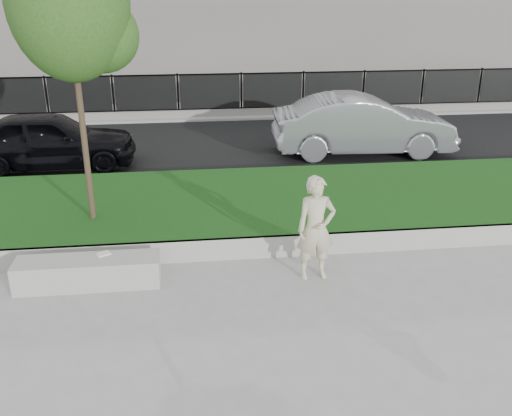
{
  "coord_description": "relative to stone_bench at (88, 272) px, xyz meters",
  "views": [
    {
      "loc": [
        -0.3,
        -7.93,
        4.56
      ],
      "look_at": [
        0.81,
        1.2,
        0.88
      ],
      "focal_mm": 40.0,
      "sensor_mm": 36.0,
      "label": 1
    }
  ],
  "objects": [
    {
      "name": "street",
      "position": [
        1.99,
        8.1,
        -0.21
      ],
      "size": [
        34.0,
        7.0,
        0.04
      ],
      "primitive_type": "cube",
      "color": "black",
      "rests_on": "ground"
    },
    {
      "name": "young_tree",
      "position": [
        -0.1,
        1.93,
        3.91
      ],
      "size": [
        2.1,
        2.01,
        5.14
      ],
      "color": "#38281C",
      "rests_on": "grass_bank"
    },
    {
      "name": "iron_fence",
      "position": [
        1.99,
        11.6,
        0.31
      ],
      "size": [
        32.0,
        0.3,
        1.5
      ],
      "color": "slate",
      "rests_on": "far_pavement"
    },
    {
      "name": "grass_kerb",
      "position": [
        1.99,
        0.64,
        -0.03
      ],
      "size": [
        34.0,
        0.08,
        0.4
      ],
      "primitive_type": "cube",
      "color": "#9B9891",
      "rests_on": "ground"
    },
    {
      "name": "car_silver",
      "position": [
        6.49,
        6.67,
        0.62
      ],
      "size": [
        5.01,
        1.95,
        1.63
      ],
      "primitive_type": "imported",
      "rotation": [
        0.0,
        0.0,
        1.52
      ],
      "color": "gray",
      "rests_on": "street"
    },
    {
      "name": "man",
      "position": [
        3.65,
        -0.15,
        0.64
      ],
      "size": [
        0.66,
        0.45,
        1.74
      ],
      "primitive_type": "imported",
      "rotation": [
        0.0,
        0.0,
        0.06
      ],
      "color": "beige",
      "rests_on": "ground"
    },
    {
      "name": "ground",
      "position": [
        1.99,
        -0.4,
        -0.23
      ],
      "size": [
        90.0,
        90.0,
        0.0
      ],
      "primitive_type": "plane",
      "color": "gray",
      "rests_on": "ground"
    },
    {
      "name": "far_pavement",
      "position": [
        1.99,
        12.6,
        -0.17
      ],
      "size": [
        34.0,
        3.0,
        0.12
      ],
      "primitive_type": "cube",
      "color": "gray",
      "rests_on": "ground"
    },
    {
      "name": "car_dark",
      "position": [
        -1.85,
        6.4,
        0.54
      ],
      "size": [
        4.35,
        1.87,
        1.46
      ],
      "primitive_type": "imported",
      "rotation": [
        0.0,
        0.0,
        1.6
      ],
      "color": "black",
      "rests_on": "street"
    },
    {
      "name": "grass_bank",
      "position": [
        1.99,
        2.6,
        -0.03
      ],
      "size": [
        34.0,
        4.0,
        0.4
      ],
      "primitive_type": "cube",
      "color": "black",
      "rests_on": "ground"
    },
    {
      "name": "stone_bench",
      "position": [
        0.0,
        0.0,
        0.0
      ],
      "size": [
        2.27,
        0.57,
        0.46
      ],
      "primitive_type": "cube",
      "color": "#9B9891",
      "rests_on": "ground"
    },
    {
      "name": "book",
      "position": [
        0.24,
        0.14,
        0.24
      ],
      "size": [
        0.26,
        0.24,
        0.02
      ],
      "primitive_type": "cube",
      "rotation": [
        0.0,
        0.0,
        0.52
      ],
      "color": "#EEE7CD",
      "rests_on": "stone_bench"
    }
  ]
}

